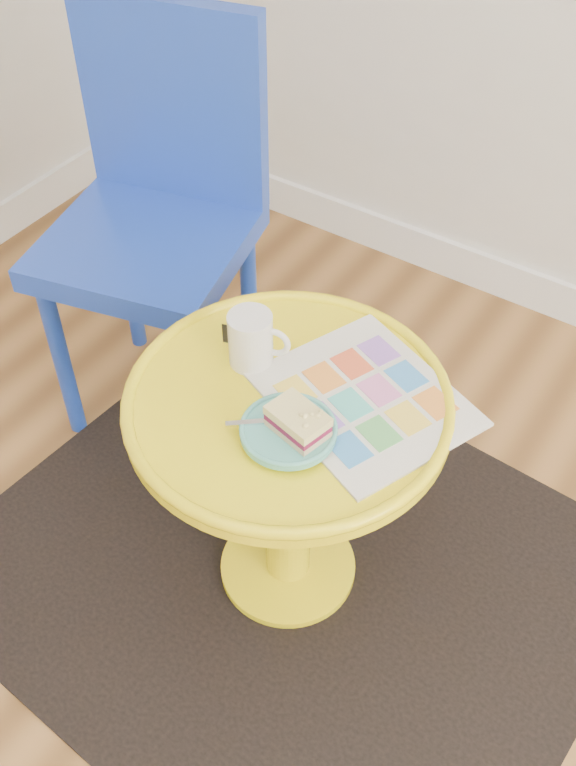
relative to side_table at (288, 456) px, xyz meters
The scene contains 9 objects.
room_walls 0.55m from the side_table, 163.46° to the left, with size 4.00×4.00×4.00m.
rug 0.38m from the side_table, ahead, with size 1.30×1.10×0.01m, color black.
side_table is the anchor object (origin of this frame).
chair 0.67m from the side_table, 149.58° to the left, with size 0.51×0.51×0.95m.
newspaper 0.20m from the side_table, 33.05° to the left, with size 0.34×0.28×0.01m, color silver.
mug 0.24m from the side_table, 157.41° to the left, with size 0.11×0.08×0.10m.
plate 0.19m from the side_table, 55.98° to the right, with size 0.16×0.16×0.02m.
cake_slice 0.22m from the side_table, 46.54° to the right, with size 0.11×0.09×0.04m.
fork 0.19m from the side_table, 75.08° to the right, with size 0.12×0.10×0.00m.
Camera 1 is at (-0.02, 0.03, 1.61)m, focal length 40.00 mm.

